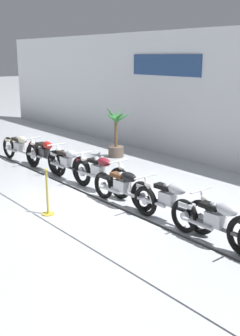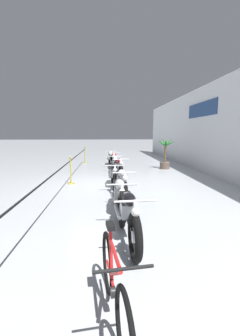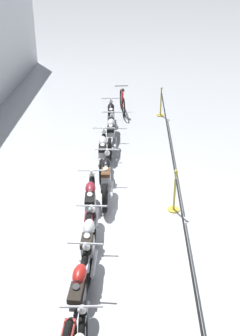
{
  "view_description": "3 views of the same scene",
  "coord_description": "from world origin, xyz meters",
  "px_view_note": "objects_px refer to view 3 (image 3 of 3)",
  "views": [
    {
      "loc": [
        7.8,
        -5.3,
        3.39
      ],
      "look_at": [
        0.81,
        0.27,
        0.99
      ],
      "focal_mm": 45.0,
      "sensor_mm": 36.0,
      "label": 1
    },
    {
      "loc": [
        8.5,
        0.19,
        1.91
      ],
      "look_at": [
        0.31,
        0.73,
        0.63
      ],
      "focal_mm": 24.0,
      "sensor_mm": 36.0,
      "label": 2
    },
    {
      "loc": [
        -8.22,
        -0.18,
        5.41
      ],
      "look_at": [
        0.65,
        0.14,
        0.75
      ],
      "focal_mm": 45.0,
      "sensor_mm": 36.0,
      "label": 3
    }
  ],
  "objects_px": {
    "motorcycle_silver_5": "(103,154)",
    "stanchion_far_left": "(181,217)",
    "motorcycle_red_1": "(79,298)",
    "motorcycle_maroon_3": "(91,205)",
    "stanchion_mid_left": "(174,197)",
    "motorcycle_black_4": "(106,178)",
    "stanchion_mid_right": "(161,106)",
    "motorcycle_black_7": "(111,118)",
    "motorcycle_silver_2": "(88,246)",
    "bicycle": "(122,103)",
    "motorcycle_silver_6": "(111,134)"
  },
  "relations": [
    {
      "from": "motorcycle_silver_2",
      "to": "motorcycle_silver_5",
      "type": "distance_m",
      "value": 3.97
    },
    {
      "from": "motorcycle_black_4",
      "to": "stanchion_mid_right",
      "type": "distance_m",
      "value": 5.79
    },
    {
      "from": "motorcycle_red_1",
      "to": "motorcycle_black_7",
      "type": "distance_m",
      "value": 7.95
    },
    {
      "from": "motorcycle_black_7",
      "to": "stanchion_far_left",
      "type": "bearing_deg",
      "value": -164.26
    },
    {
      "from": "motorcycle_silver_6",
      "to": "motorcycle_black_7",
      "type": "xyz_separation_m",
      "value": [
        1.31,
        0.07,
        0.01
      ]
    },
    {
      "from": "motorcycle_black_4",
      "to": "bicycle",
      "type": "bearing_deg",
      "value": -2.1
    },
    {
      "from": "motorcycle_silver_2",
      "to": "stanchion_mid_left",
      "type": "relative_size",
      "value": 2.08
    },
    {
      "from": "motorcycle_silver_2",
      "to": "stanchion_mid_right",
      "type": "relative_size",
      "value": 2.08
    },
    {
      "from": "motorcycle_black_4",
      "to": "bicycle",
      "type": "height_order",
      "value": "bicycle"
    },
    {
      "from": "motorcycle_black_7",
      "to": "stanchion_mid_right",
      "type": "height_order",
      "value": "stanchion_mid_right"
    },
    {
      "from": "motorcycle_silver_5",
      "to": "motorcycle_black_7",
      "type": "height_order",
      "value": "motorcycle_black_7"
    },
    {
      "from": "motorcycle_maroon_3",
      "to": "stanchion_mid_left",
      "type": "distance_m",
      "value": 1.96
    },
    {
      "from": "motorcycle_black_4",
      "to": "motorcycle_silver_2",
      "type": "bearing_deg",
      "value": 176.54
    },
    {
      "from": "motorcycle_red_1",
      "to": "motorcycle_maroon_3",
      "type": "relative_size",
      "value": 1.04
    },
    {
      "from": "motorcycle_silver_2",
      "to": "motorcycle_black_4",
      "type": "height_order",
      "value": "motorcycle_silver_2"
    },
    {
      "from": "motorcycle_black_4",
      "to": "stanchion_mid_right",
      "type": "xyz_separation_m",
      "value": [
        5.56,
        -1.6,
        -0.1
      ]
    },
    {
      "from": "stanchion_mid_right",
      "to": "motorcycle_black_7",
      "type": "bearing_deg",
      "value": 132.96
    },
    {
      "from": "motorcycle_black_7",
      "to": "bicycle",
      "type": "distance_m",
      "value": 1.84
    },
    {
      "from": "stanchion_mid_left",
      "to": "stanchion_mid_right",
      "type": "height_order",
      "value": "same"
    },
    {
      "from": "stanchion_mid_right",
      "to": "motorcycle_black_4",
      "type": "bearing_deg",
      "value": 163.94
    },
    {
      "from": "motorcycle_black_7",
      "to": "stanchion_far_left",
      "type": "xyz_separation_m",
      "value": [
        -6.03,
        -1.7,
        0.28
      ]
    },
    {
      "from": "motorcycle_maroon_3",
      "to": "stanchion_mid_left",
      "type": "bearing_deg",
      "value": -71.45
    },
    {
      "from": "motorcycle_black_7",
      "to": "stanchion_mid_right",
      "type": "bearing_deg",
      "value": -47.04
    },
    {
      "from": "motorcycle_silver_2",
      "to": "motorcycle_black_4",
      "type": "xyz_separation_m",
      "value": [
        2.66,
        -0.16,
        -0.01
      ]
    },
    {
      "from": "motorcycle_red_1",
      "to": "motorcycle_black_4",
      "type": "relative_size",
      "value": 1.13
    },
    {
      "from": "motorcycle_red_1",
      "to": "motorcycle_silver_5",
      "type": "distance_m",
      "value": 5.29
    },
    {
      "from": "motorcycle_silver_2",
      "to": "motorcycle_black_7",
      "type": "relative_size",
      "value": 1.0
    },
    {
      "from": "motorcycle_red_1",
      "to": "bicycle",
      "type": "xyz_separation_m",
      "value": [
        9.77,
        -0.39,
        -0.09
      ]
    },
    {
      "from": "motorcycle_silver_6",
      "to": "stanchion_far_left",
      "type": "distance_m",
      "value": 5.01
    },
    {
      "from": "motorcycle_silver_2",
      "to": "stanchion_mid_left",
      "type": "xyz_separation_m",
      "value": [
        2.0,
        -1.76,
        -0.11
      ]
    },
    {
      "from": "motorcycle_black_4",
      "to": "stanchion_mid_left",
      "type": "distance_m",
      "value": 1.73
    },
    {
      "from": "motorcycle_silver_6",
      "to": "motorcycle_red_1",
      "type": "bearing_deg",
      "value": 178.7
    },
    {
      "from": "motorcycle_silver_2",
      "to": "motorcycle_silver_5",
      "type": "bearing_deg",
      "value": 0.2
    },
    {
      "from": "stanchion_mid_right",
      "to": "motorcycle_silver_2",
      "type": "bearing_deg",
      "value": 167.9
    },
    {
      "from": "motorcycle_silver_2",
      "to": "motorcycle_red_1",
      "type": "bearing_deg",
      "value": 179.15
    },
    {
      "from": "motorcycle_black_4",
      "to": "motorcycle_silver_6",
      "type": "height_order",
      "value": "motorcycle_silver_6"
    },
    {
      "from": "motorcycle_black_4",
      "to": "stanchion_far_left",
      "type": "bearing_deg",
      "value": -142.1
    },
    {
      "from": "motorcycle_maroon_3",
      "to": "motorcycle_black_7",
      "type": "distance_m",
      "value": 5.26
    },
    {
      "from": "motorcycle_black_4",
      "to": "motorcycle_silver_5",
      "type": "bearing_deg",
      "value": 7.58
    },
    {
      "from": "motorcycle_red_1",
      "to": "motorcycle_silver_5",
      "type": "height_order",
      "value": "motorcycle_red_1"
    },
    {
      "from": "motorcycle_red_1",
      "to": "stanchion_mid_left",
      "type": "distance_m",
      "value": 3.77
    },
    {
      "from": "bicycle",
      "to": "motorcycle_red_1",
      "type": "bearing_deg",
      "value": 177.69
    },
    {
      "from": "motorcycle_maroon_3",
      "to": "motorcycle_silver_5",
      "type": "distance_m",
      "value": 2.6
    },
    {
      "from": "motorcycle_maroon_3",
      "to": "motorcycle_silver_6",
      "type": "xyz_separation_m",
      "value": [
        3.95,
        -0.22,
        -0.02
      ]
    },
    {
      "from": "bicycle",
      "to": "stanchion_mid_right",
      "type": "relative_size",
      "value": 1.65
    },
    {
      "from": "motorcycle_silver_5",
      "to": "stanchion_far_left",
      "type": "relative_size",
      "value": 0.19
    },
    {
      "from": "motorcycle_black_4",
      "to": "stanchion_mid_right",
      "type": "height_order",
      "value": "stanchion_mid_right"
    },
    {
      "from": "motorcycle_black_7",
      "to": "bicycle",
      "type": "xyz_separation_m",
      "value": [
        1.82,
        -0.31,
        -0.09
      ]
    },
    {
      "from": "motorcycle_black_4",
      "to": "motorcycle_black_7",
      "type": "height_order",
      "value": "motorcycle_black_7"
    },
    {
      "from": "motorcycle_silver_5",
      "to": "stanchion_mid_left",
      "type": "distance_m",
      "value": 2.66
    }
  ]
}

